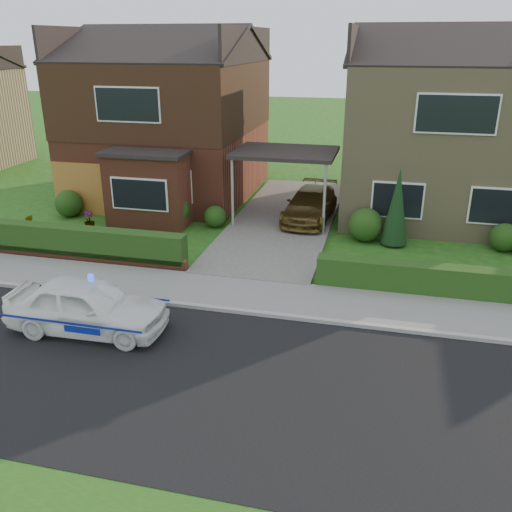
% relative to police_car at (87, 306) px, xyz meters
% --- Properties ---
extents(ground, '(120.00, 120.00, 0.00)m').
position_rel_police_car_xyz_m(ground, '(3.00, -1.33, -0.67)').
color(ground, '#195416').
rests_on(ground, ground).
extents(road, '(60.00, 6.00, 0.02)m').
position_rel_police_car_xyz_m(road, '(3.00, -1.33, -0.67)').
color(road, black).
rests_on(road, ground).
extents(kerb, '(60.00, 0.16, 0.12)m').
position_rel_police_car_xyz_m(kerb, '(3.00, 1.72, -0.61)').
color(kerb, '#9E9993').
rests_on(kerb, ground).
extents(sidewalk, '(60.00, 2.00, 0.10)m').
position_rel_police_car_xyz_m(sidewalk, '(3.00, 2.77, -0.62)').
color(sidewalk, slate).
rests_on(sidewalk, ground).
extents(driveway, '(3.80, 12.00, 0.12)m').
position_rel_police_car_xyz_m(driveway, '(3.00, 9.67, -0.61)').
color(driveway, '#666059').
rests_on(driveway, ground).
extents(house_left, '(7.50, 9.53, 7.25)m').
position_rel_police_car_xyz_m(house_left, '(-2.78, 12.58, 3.14)').
color(house_left, brown).
rests_on(house_left, ground).
extents(house_right, '(7.50, 8.06, 7.25)m').
position_rel_police_car_xyz_m(house_right, '(8.80, 12.67, 3.00)').
color(house_right, '#9D8B60').
rests_on(house_right, ground).
extents(carport_link, '(3.80, 3.00, 2.77)m').
position_rel_police_car_xyz_m(carport_link, '(3.00, 9.63, 1.99)').
color(carport_link, black).
rests_on(carport_link, ground).
extents(garage_door, '(2.20, 0.10, 2.10)m').
position_rel_police_car_xyz_m(garage_door, '(-5.25, 8.63, 0.38)').
color(garage_door, '#955F20').
rests_on(garage_door, ground).
extents(dwarf_wall, '(7.70, 0.25, 0.36)m').
position_rel_police_car_xyz_m(dwarf_wall, '(-2.80, 3.97, -0.49)').
color(dwarf_wall, brown).
rests_on(dwarf_wall, ground).
extents(hedge_left, '(7.50, 0.55, 0.90)m').
position_rel_police_car_xyz_m(hedge_left, '(-2.80, 4.12, -0.67)').
color(hedge_left, '#143310').
rests_on(hedge_left, ground).
extents(hedge_right, '(7.50, 0.55, 0.80)m').
position_rel_police_car_xyz_m(hedge_right, '(8.80, 4.02, -0.67)').
color(hedge_right, '#143310').
rests_on(hedge_right, ground).
extents(shrub_left_far, '(1.08, 1.08, 1.08)m').
position_rel_police_car_xyz_m(shrub_left_far, '(-5.50, 8.17, -0.13)').
color(shrub_left_far, '#143310').
rests_on(shrub_left_far, ground).
extents(shrub_left_mid, '(1.32, 1.32, 1.32)m').
position_rel_police_car_xyz_m(shrub_left_mid, '(-1.00, 7.97, -0.01)').
color(shrub_left_mid, '#143310').
rests_on(shrub_left_mid, ground).
extents(shrub_left_near, '(0.84, 0.84, 0.84)m').
position_rel_police_car_xyz_m(shrub_left_near, '(0.60, 8.27, -0.25)').
color(shrub_left_near, '#143310').
rests_on(shrub_left_near, ground).
extents(shrub_right_near, '(1.20, 1.20, 1.20)m').
position_rel_police_car_xyz_m(shrub_right_near, '(6.20, 8.07, -0.07)').
color(shrub_right_near, '#143310').
rests_on(shrub_right_near, ground).
extents(shrub_right_mid, '(0.96, 0.96, 0.96)m').
position_rel_police_car_xyz_m(shrub_right_mid, '(10.80, 8.17, -0.19)').
color(shrub_right_mid, '#143310').
rests_on(shrub_right_mid, ground).
extents(conifer_a, '(0.90, 0.90, 2.60)m').
position_rel_police_car_xyz_m(conifer_a, '(7.20, 7.87, 0.63)').
color(conifer_a, black).
rests_on(conifer_a, ground).
extents(police_car, '(3.59, 3.95, 1.49)m').
position_rel_police_car_xyz_m(police_car, '(0.00, 0.00, 0.00)').
color(police_car, white).
rests_on(police_car, ground).
extents(driveway_car, '(1.91, 4.16, 1.18)m').
position_rel_police_car_xyz_m(driveway_car, '(4.00, 9.75, 0.04)').
color(driveway_car, brown).
rests_on(driveway_car, driveway).
extents(potted_plant_a, '(0.47, 0.36, 0.82)m').
position_rel_police_car_xyz_m(potted_plant_a, '(-0.44, 4.67, -0.26)').
color(potted_plant_a, gray).
rests_on(potted_plant_a, ground).
extents(potted_plant_b, '(0.57, 0.57, 0.82)m').
position_rel_police_car_xyz_m(potted_plant_b, '(-5.62, 5.63, -0.26)').
color(potted_plant_b, gray).
rests_on(potted_plant_b, ground).
extents(potted_plant_c, '(0.53, 0.53, 0.71)m').
position_rel_police_car_xyz_m(potted_plant_c, '(-3.87, 6.86, -0.31)').
color(potted_plant_c, gray).
rests_on(potted_plant_c, ground).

